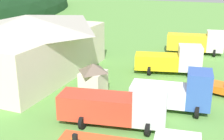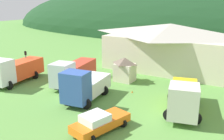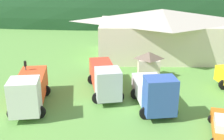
{
  "view_description": "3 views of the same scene",
  "coord_description": "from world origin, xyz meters",
  "px_view_note": "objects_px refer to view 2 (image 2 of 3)",
  "views": [
    {
      "loc": [
        -24.05,
        -5.06,
        11.69
      ],
      "look_at": [
        1.89,
        5.6,
        2.43
      ],
      "focal_mm": 48.4,
      "sensor_mm": 36.0,
      "label": 1
    },
    {
      "loc": [
        15.79,
        -20.93,
        10.46
      ],
      "look_at": [
        -0.32,
        5.92,
        1.64
      ],
      "focal_mm": 39.97,
      "sensor_mm": 36.0,
      "label": 2
    },
    {
      "loc": [
        -2.92,
        -24.28,
        11.79
      ],
      "look_at": [
        -3.4,
        4.2,
        1.95
      ],
      "focal_mm": 44.71,
      "sensor_mm": 36.0,
      "label": 3
    }
  ],
  "objects_px": {
    "depot_building": "(170,45)",
    "service_pickup_orange": "(100,122)",
    "tow_truck_silver": "(73,71)",
    "box_truck_blue": "(84,86)",
    "flatbed_truck_yellow": "(184,97)",
    "traffic_light_west": "(26,61)",
    "traffic_cone_near_pickup": "(132,93)",
    "play_shed_cream": "(125,69)",
    "heavy_rig_white": "(15,70)"
  },
  "relations": [
    {
      "from": "depot_building",
      "to": "heavy_rig_white",
      "type": "height_order",
      "value": "depot_building"
    },
    {
      "from": "depot_building",
      "to": "traffic_light_west",
      "type": "bearing_deg",
      "value": -136.63
    },
    {
      "from": "traffic_cone_near_pickup",
      "to": "play_shed_cream",
      "type": "bearing_deg",
      "value": 129.68
    },
    {
      "from": "flatbed_truck_yellow",
      "to": "traffic_cone_near_pickup",
      "type": "bearing_deg",
      "value": -124.55
    },
    {
      "from": "tow_truck_silver",
      "to": "box_truck_blue",
      "type": "distance_m",
      "value": 5.95
    },
    {
      "from": "depot_building",
      "to": "traffic_cone_near_pickup",
      "type": "height_order",
      "value": "depot_building"
    },
    {
      "from": "heavy_rig_white",
      "to": "traffic_cone_near_pickup",
      "type": "distance_m",
      "value": 15.45
    },
    {
      "from": "depot_building",
      "to": "tow_truck_silver",
      "type": "distance_m",
      "value": 16.33
    },
    {
      "from": "tow_truck_silver",
      "to": "traffic_light_west",
      "type": "relative_size",
      "value": 2.39
    },
    {
      "from": "tow_truck_silver",
      "to": "service_pickup_orange",
      "type": "distance_m",
      "value": 12.65
    },
    {
      "from": "depot_building",
      "to": "box_truck_blue",
      "type": "relative_size",
      "value": 2.74
    },
    {
      "from": "tow_truck_silver",
      "to": "box_truck_blue",
      "type": "height_order",
      "value": "box_truck_blue"
    },
    {
      "from": "heavy_rig_white",
      "to": "service_pickup_orange",
      "type": "distance_m",
      "value": 17.03
    },
    {
      "from": "play_shed_cream",
      "to": "box_truck_blue",
      "type": "relative_size",
      "value": 0.45
    },
    {
      "from": "depot_building",
      "to": "flatbed_truck_yellow",
      "type": "distance_m",
      "value": 17.02
    },
    {
      "from": "box_truck_blue",
      "to": "traffic_cone_near_pickup",
      "type": "distance_m",
      "value": 6.08
    },
    {
      "from": "tow_truck_silver",
      "to": "traffic_cone_near_pickup",
      "type": "height_order",
      "value": "tow_truck_silver"
    },
    {
      "from": "flatbed_truck_yellow",
      "to": "depot_building",
      "type": "bearing_deg",
      "value": -170.83
    },
    {
      "from": "depot_building",
      "to": "heavy_rig_white",
      "type": "relative_size",
      "value": 2.43
    },
    {
      "from": "heavy_rig_white",
      "to": "service_pickup_orange",
      "type": "bearing_deg",
      "value": 65.8
    },
    {
      "from": "depot_building",
      "to": "play_shed_cream",
      "type": "distance_m",
      "value": 10.23
    },
    {
      "from": "box_truck_blue",
      "to": "service_pickup_orange",
      "type": "height_order",
      "value": "box_truck_blue"
    },
    {
      "from": "box_truck_blue",
      "to": "play_shed_cream",
      "type": "bearing_deg",
      "value": 169.49
    },
    {
      "from": "play_shed_cream",
      "to": "traffic_light_west",
      "type": "distance_m",
      "value": 13.92
    },
    {
      "from": "tow_truck_silver",
      "to": "flatbed_truck_yellow",
      "type": "bearing_deg",
      "value": 74.32
    },
    {
      "from": "depot_building",
      "to": "tow_truck_silver",
      "type": "xyz_separation_m",
      "value": [
        -7.84,
        -14.2,
        -1.9
      ]
    },
    {
      "from": "heavy_rig_white",
      "to": "box_truck_blue",
      "type": "height_order",
      "value": "box_truck_blue"
    },
    {
      "from": "heavy_rig_white",
      "to": "traffic_light_west",
      "type": "bearing_deg",
      "value": -166.57
    },
    {
      "from": "service_pickup_orange",
      "to": "traffic_cone_near_pickup",
      "type": "xyz_separation_m",
      "value": [
        -1.67,
        9.36,
        -0.83
      ]
    },
    {
      "from": "depot_building",
      "to": "flatbed_truck_yellow",
      "type": "height_order",
      "value": "depot_building"
    },
    {
      "from": "flatbed_truck_yellow",
      "to": "traffic_light_west",
      "type": "bearing_deg",
      "value": -105.82
    },
    {
      "from": "depot_building",
      "to": "service_pickup_orange",
      "type": "relative_size",
      "value": 3.53
    },
    {
      "from": "depot_building",
      "to": "tow_truck_silver",
      "type": "height_order",
      "value": "depot_building"
    },
    {
      "from": "box_truck_blue",
      "to": "traffic_light_west",
      "type": "height_order",
      "value": "box_truck_blue"
    },
    {
      "from": "depot_building",
      "to": "heavy_rig_white",
      "type": "xyz_separation_m",
      "value": [
        -14.6,
        -17.66,
        -1.81
      ]
    },
    {
      "from": "heavy_rig_white",
      "to": "traffic_light_west",
      "type": "xyz_separation_m",
      "value": [
        -1.1,
        2.83,
        0.47
      ]
    },
    {
      "from": "tow_truck_silver",
      "to": "traffic_light_west",
      "type": "distance_m",
      "value": 7.9
    },
    {
      "from": "play_shed_cream",
      "to": "heavy_rig_white",
      "type": "height_order",
      "value": "heavy_rig_white"
    },
    {
      "from": "heavy_rig_white",
      "to": "tow_truck_silver",
      "type": "distance_m",
      "value": 7.59
    },
    {
      "from": "box_truck_blue",
      "to": "heavy_rig_white",
      "type": "bearing_deg",
      "value": -99.08
    },
    {
      "from": "traffic_light_west",
      "to": "box_truck_blue",
      "type": "bearing_deg",
      "value": -13.87
    },
    {
      "from": "traffic_light_west",
      "to": "depot_building",
      "type": "bearing_deg",
      "value": 43.37
    },
    {
      "from": "tow_truck_silver",
      "to": "traffic_light_west",
      "type": "height_order",
      "value": "traffic_light_west"
    },
    {
      "from": "box_truck_blue",
      "to": "traffic_light_west",
      "type": "relative_size",
      "value": 1.96
    },
    {
      "from": "box_truck_blue",
      "to": "traffic_light_west",
      "type": "xyz_separation_m",
      "value": [
        -12.51,
        3.09,
        0.52
      ]
    },
    {
      "from": "depot_building",
      "to": "traffic_cone_near_pickup",
      "type": "xyz_separation_m",
      "value": [
        0.05,
        -13.07,
        -3.6
      ]
    },
    {
      "from": "traffic_cone_near_pickup",
      "to": "traffic_light_west",
      "type": "bearing_deg",
      "value": -173.64
    },
    {
      "from": "service_pickup_orange",
      "to": "box_truck_blue",
      "type": "bearing_deg",
      "value": -117.8
    },
    {
      "from": "heavy_rig_white",
      "to": "box_truck_blue",
      "type": "xyz_separation_m",
      "value": [
        11.4,
        -0.26,
        -0.06
      ]
    },
    {
      "from": "depot_building",
      "to": "box_truck_blue",
      "type": "bearing_deg",
      "value": -100.11
    }
  ]
}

